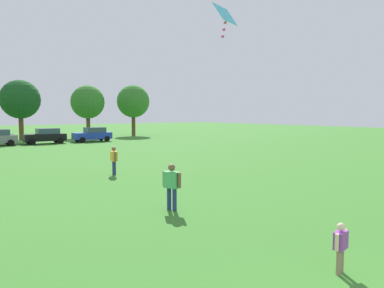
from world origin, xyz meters
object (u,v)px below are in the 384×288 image
adult_bystander (172,183)px  kite (225,17)px  parked_car_blue_3 (93,134)px  tree_right (88,102)px  child_kite_flyer (341,244)px  tree_far_right (133,102)px  tree_center_right (20,100)px  parked_car_black_2 (45,136)px  bystander_near_trees (114,158)px

adult_bystander → kite: (1.12, -1.39, 5.37)m
parked_car_blue_3 → tree_right: bearing=-106.8°
child_kite_flyer → parked_car_blue_3: (8.75, 36.92, 0.22)m
child_kite_flyer → tree_far_right: size_ratio=0.14×
child_kite_flyer → kite: bearing=66.7°
tree_center_right → tree_far_right: 15.67m
adult_bystander → kite: bearing=18.8°
tree_right → parked_car_blue_3: bearing=-106.8°
kite → parked_car_black_2: kite is taller
parked_car_black_2 → kite: bearing=85.6°
child_kite_flyer → parked_car_blue_3: 37.94m
parked_car_blue_3 → kite: bearing=76.4°
parked_car_blue_3 → tree_far_right: (9.36, 7.95, 4.24)m
kite → tree_right: (10.28, 40.46, -1.43)m
bystander_near_trees → tree_far_right: size_ratio=0.20×
child_kite_flyer → bystander_near_trees: 14.05m
tree_right → tree_far_right: 6.87m
child_kite_flyer → tree_center_right: 44.72m
kite → tree_center_right: 39.74m
bystander_near_trees → tree_center_right: size_ratio=0.20×
adult_bystander → tree_far_right: tree_far_right is taller
bystander_near_trees → adult_bystander: bearing=-0.3°
parked_car_blue_3 → tree_right: 9.54m
bystander_near_trees → kite: bearing=8.1°
bystander_near_trees → kite: size_ratio=1.48×
bystander_near_trees → tree_far_right: 35.44m
parked_car_black_2 → tree_right: tree_right is taller
child_kite_flyer → tree_far_right: tree_far_right is taller
tree_far_right → parked_car_black_2: bearing=-152.3°
kite → tree_far_right: bearing=66.9°
child_kite_flyer → bystander_near_trees: size_ratio=0.70×
parked_car_black_2 → tree_far_right: size_ratio=0.57×
parked_car_black_2 → parked_car_blue_3: bearing=177.1°
adult_bystander → parked_car_black_2: bearing=153.2°
kite → parked_car_black_2: size_ratio=0.24×
tree_far_right → kite: bearing=-113.1°
bystander_near_trees → parked_car_black_2: size_ratio=0.35×
adult_bystander → tree_far_right: (18.26, 38.73, 4.15)m
tree_right → parked_car_black_2: bearing=-134.1°
child_kite_flyer → tree_right: tree_right is taller
kite → tree_center_right: tree_center_right is taller
tree_right → adult_bystander: bearing=-106.3°
bystander_near_trees → parked_car_blue_3: size_ratio=0.35×
adult_bystander → bystander_near_trees: size_ratio=1.05×
parked_car_black_2 → tree_center_right: tree_center_right is taller
child_kite_flyer → adult_bystander: (-0.15, 6.13, 0.31)m
parked_car_blue_3 → adult_bystander: bearing=73.9°
kite → parked_car_blue_3: (7.78, 32.17, -5.46)m
adult_bystander → parked_car_blue_3: parked_car_blue_3 is taller
parked_car_blue_3 → tree_center_right: 10.66m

